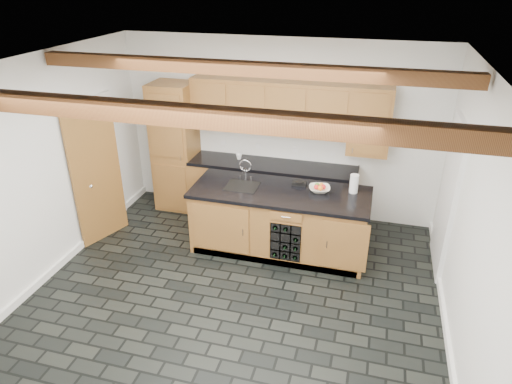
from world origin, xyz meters
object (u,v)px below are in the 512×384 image
kitchen_scale (299,183)px  fruit_bowl (320,189)px  island (280,221)px  paper_towel (354,184)px

kitchen_scale → fruit_bowl: size_ratio=0.70×
island → fruit_bowl: 0.73m
kitchen_scale → paper_towel: paper_towel is taller
fruit_bowl → paper_towel: bearing=11.3°
fruit_bowl → paper_towel: (0.45, 0.09, 0.09)m
island → kitchen_scale: size_ratio=12.29×
paper_towel → kitchen_scale: bearing=176.6°
island → kitchen_scale: (0.21, 0.27, 0.49)m
paper_towel → island: bearing=-166.6°
paper_towel → fruit_bowl: bearing=-168.7°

